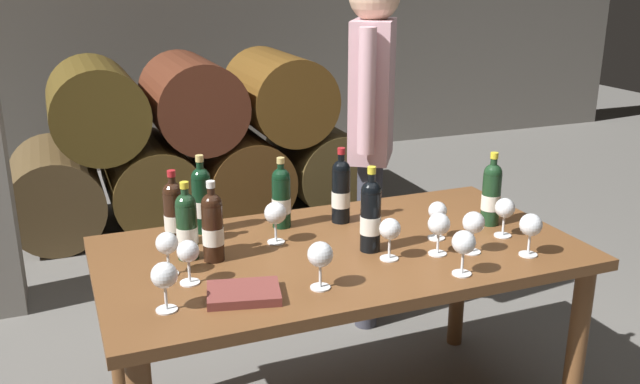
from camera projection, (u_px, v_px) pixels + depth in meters
The scene contains 25 objects.
cellar_back_wall at pixel (150, 6), 5.98m from camera, with size 10.00×0.24×2.80m, color gray.
barrel_stack at pixel (194, 144), 4.84m from camera, with size 2.49×0.90×1.15m.
dining_table at pixel (340, 271), 2.50m from camera, with size 1.70×0.90×0.76m.
wine_bottle_0 at pixel (202, 199), 2.58m from camera, with size 0.07×0.07×0.30m.
wine_bottle_1 at pixel (341, 190), 2.69m from camera, with size 0.07×0.07×0.30m.
wine_bottle_2 at pixel (187, 225), 2.35m from camera, with size 0.07×0.07×0.28m.
wine_bottle_3 at pixel (281, 197), 2.64m from camera, with size 0.07×0.07×0.28m.
wine_bottle_4 at pixel (491, 193), 2.66m from camera, with size 0.07×0.07×0.29m.
wine_bottle_5 at pixel (174, 213), 2.46m from camera, with size 0.07×0.07×0.28m.
wine_bottle_6 at pixel (371, 215), 2.41m from camera, with size 0.07×0.07×0.31m.
wine_bottle_7 at pixel (213, 226), 2.33m from camera, with size 0.07×0.07×0.28m.
wine_glass_0 at pixel (474, 224), 2.40m from camera, with size 0.08×0.08×0.15m.
wine_glass_1 at pixel (438, 213), 2.52m from camera, with size 0.07×0.07×0.14m.
wine_glass_2 at pixel (320, 256), 2.13m from camera, with size 0.08×0.08×0.15m.
wine_glass_3 at pixel (464, 244), 2.22m from camera, with size 0.08×0.08×0.15m.
wine_glass_4 at pixel (505, 209), 2.55m from camera, with size 0.07×0.07×0.15m.
wine_glass_5 at pixel (439, 225), 2.38m from camera, with size 0.08×0.08×0.15m.
wine_glass_6 at pixel (275, 214), 2.48m from camera, with size 0.08×0.08×0.16m.
wine_glass_7 at pixel (188, 253), 2.16m from camera, with size 0.07×0.07×0.15m.
wine_glass_8 at pixel (164, 277), 1.99m from camera, with size 0.08×0.08×0.15m.
wine_glass_9 at pixel (167, 245), 2.22m from camera, with size 0.07×0.07×0.15m.
wine_glass_10 at pixel (390, 230), 2.34m from camera, with size 0.07×0.07×0.15m.
wine_glass_11 at pixel (531, 226), 2.37m from camera, with size 0.08×0.08×0.15m.
tasting_notebook at pixel (244, 293), 2.10m from camera, with size 0.22×0.16×0.03m, color brown.
sommelier_presenting at pixel (372, 119), 3.21m from camera, with size 0.32×0.43×1.72m.
Camera 1 is at (-0.91, -2.10, 1.72)m, focal length 38.78 mm.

